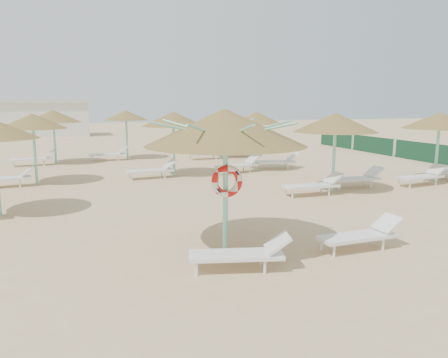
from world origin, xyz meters
name	(u,v)px	position (x,y,z in m)	size (l,w,h in m)	color
ground	(239,249)	(0.00, 0.00, 0.00)	(120.00, 120.00, 0.00)	tan
main_palapa	(225,128)	(-0.30, 0.04, 2.57)	(3.30, 3.30, 2.96)	#7FDDBF
lounger_main_a	(243,253)	(-0.35, -1.12, 0.33)	(1.96, 1.00, 0.68)	white
lounger_main_b	(362,235)	(2.47, -0.84, 0.32)	(1.86, 0.62, 0.67)	white
palapa_field	(194,121)	(1.60, 9.72, 2.30)	(19.61, 13.95, 2.72)	#7FDDBF
service_hut	(43,118)	(-6.00, 35.00, 1.64)	(8.40, 4.40, 3.25)	silver
windbreak_fence	(422,152)	(14.00, 9.96, 0.50)	(0.08, 19.84, 1.10)	#17462D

